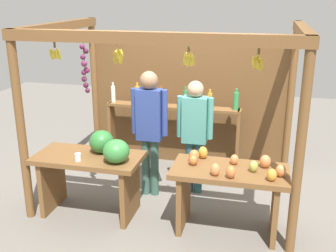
{
  "coord_description": "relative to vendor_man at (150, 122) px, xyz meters",
  "views": [
    {
      "loc": [
        1.15,
        -4.94,
        2.6
      ],
      "look_at": [
        0.0,
        -0.21,
        1.01
      ],
      "focal_mm": 43.56,
      "sensor_mm": 36.0,
      "label": 1
    }
  ],
  "objects": [
    {
      "name": "ground_plane",
      "position": [
        0.26,
        0.14,
        -1.02
      ],
      "size": [
        12.0,
        12.0,
        0.0
      ],
      "primitive_type": "plane",
      "color": "slate",
      "rests_on": "ground"
    },
    {
      "name": "market_stall",
      "position": [
        0.26,
        0.61,
        0.31
      ],
      "size": [
        3.17,
        2.21,
        2.24
      ],
      "color": "brown",
      "rests_on": "ground"
    },
    {
      "name": "fruit_counter_left",
      "position": [
        -0.49,
        -0.65,
        -0.36
      ],
      "size": [
        1.28,
        0.65,
        1.04
      ],
      "color": "brown",
      "rests_on": "ground"
    },
    {
      "name": "fruit_counter_right",
      "position": [
        1.11,
        -0.65,
        -0.44
      ],
      "size": [
        1.28,
        0.64,
        0.91
      ],
      "color": "brown",
      "rests_on": "ground"
    },
    {
      "name": "bottle_shelf_unit",
      "position": [
        0.1,
        0.93,
        -0.22
      ],
      "size": [
        2.03,
        0.22,
        1.33
      ],
      "color": "brown",
      "rests_on": "ground"
    },
    {
      "name": "vendor_man",
      "position": [
        0.0,
        0.0,
        0.0
      ],
      "size": [
        0.48,
        0.23,
        1.68
      ],
      "rotation": [
        0.0,
        0.0,
        -0.12
      ],
      "color": "#395E53",
      "rests_on": "ground"
    },
    {
      "name": "vendor_woman",
      "position": [
        0.55,
        0.21,
        -0.1
      ],
      "size": [
        0.48,
        0.21,
        1.55
      ],
      "rotation": [
        0.0,
        0.0,
        -0.15
      ],
      "color": "#295961",
      "rests_on": "ground"
    }
  ]
}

